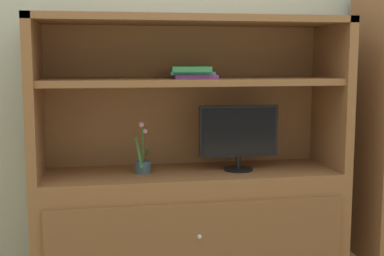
{
  "coord_description": "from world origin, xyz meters",
  "views": [
    {
      "loc": [
        -0.5,
        -2.45,
        1.21
      ],
      "look_at": [
        0.0,
        0.35,
        0.83
      ],
      "focal_mm": 49.28,
      "sensor_mm": 36.0,
      "label": 1
    }
  ],
  "objects": [
    {
      "name": "media_console",
      "position": [
        0.0,
        0.41,
        0.46
      ],
      "size": [
        1.71,
        0.53,
        1.43
      ],
      "color": "brown",
      "rests_on": "ground_plane"
    },
    {
      "name": "potted_plant",
      "position": [
        -0.27,
        0.4,
        0.63
      ],
      "size": [
        0.09,
        0.1,
        0.28
      ],
      "color": "#384C56",
      "rests_on": "media_console"
    },
    {
      "name": "tv_monitor",
      "position": [
        0.27,
        0.37,
        0.78
      ],
      "size": [
        0.45,
        0.16,
        0.37
      ],
      "color": "black",
      "rests_on": "media_console"
    },
    {
      "name": "magazine_stack",
      "position": [
        0.01,
        0.4,
        1.13
      ],
      "size": [
        0.27,
        0.32,
        0.07
      ],
      "color": "purple",
      "rests_on": "media_console"
    },
    {
      "name": "painted_rear_wall",
      "position": [
        0.0,
        0.75,
        1.4
      ],
      "size": [
        6.0,
        0.1,
        2.8
      ],
      "primitive_type": "cube",
      "color": "#ADB29E",
      "rests_on": "ground_plane"
    }
  ]
}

